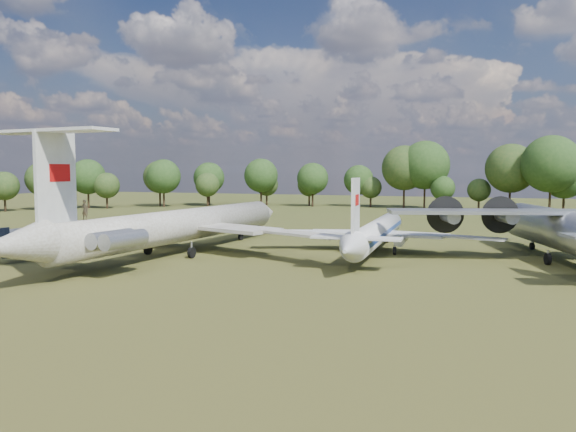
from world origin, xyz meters
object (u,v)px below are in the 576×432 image
(il62_airliner, at_px, (180,232))
(small_prop_west, at_px, (40,250))
(an12_transport, at_px, (570,237))
(tu104_jet, at_px, (376,237))
(person_on_il62, at_px, (85,210))

(il62_airliner, height_order, small_prop_west, il62_airliner)
(an12_transport, bearing_deg, il62_airliner, 174.09)
(il62_airliner, relative_size, tu104_jet, 1.38)
(il62_airliner, distance_m, tu104_jet, 23.04)
(small_prop_west, bearing_deg, tu104_jet, 38.03)
(il62_airliner, xyz_separation_m, small_prop_west, (-12.53, -8.54, -1.63))
(tu104_jet, relative_size, small_prop_west, 2.91)
(an12_transport, height_order, person_on_il62, person_on_il62)
(small_prop_west, bearing_deg, person_on_il62, -16.61)
(il62_airliner, xyz_separation_m, an12_transport, (41.93, 8.07, 0.16))
(tu104_jet, xyz_separation_m, person_on_il62, (-22.84, -22.93, 4.21))
(il62_airliner, relative_size, person_on_il62, 28.03)
(tu104_jet, height_order, person_on_il62, person_on_il62)
(il62_airliner, relative_size, small_prop_west, 4.02)
(small_prop_west, relative_size, person_on_il62, 6.98)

